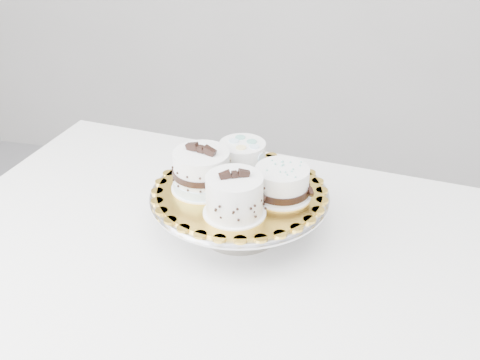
% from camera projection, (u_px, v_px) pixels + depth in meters
% --- Properties ---
extents(table, '(1.29, 0.95, 0.75)m').
position_uv_depth(table, '(232.00, 280.00, 1.19)').
color(table, white).
rests_on(table, floor).
extents(cake_stand, '(0.34, 0.34, 0.09)m').
position_uv_depth(cake_stand, '(240.00, 205.00, 1.16)').
color(cake_stand, gray).
rests_on(cake_stand, table).
extents(cake_board, '(0.36, 0.36, 0.00)m').
position_uv_depth(cake_board, '(240.00, 191.00, 1.15)').
color(cake_board, orange).
rests_on(cake_board, cake_stand).
extents(cake_swirl, '(0.13, 0.13, 0.09)m').
position_uv_depth(cake_swirl, '(234.00, 196.00, 1.06)').
color(cake_swirl, white).
rests_on(cake_swirl, cake_board).
extents(cake_banded, '(0.13, 0.13, 0.10)m').
position_uv_depth(cake_banded, '(202.00, 172.00, 1.13)').
color(cake_banded, white).
rests_on(cake_banded, cake_board).
extents(cake_dots, '(0.11, 0.11, 0.07)m').
position_uv_depth(cake_dots, '(242.00, 158.00, 1.19)').
color(cake_dots, white).
rests_on(cake_dots, cake_board).
extents(cake_ribbon, '(0.13, 0.13, 0.06)m').
position_uv_depth(cake_ribbon, '(282.00, 183.00, 1.12)').
color(cake_ribbon, white).
rests_on(cake_ribbon, cake_board).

